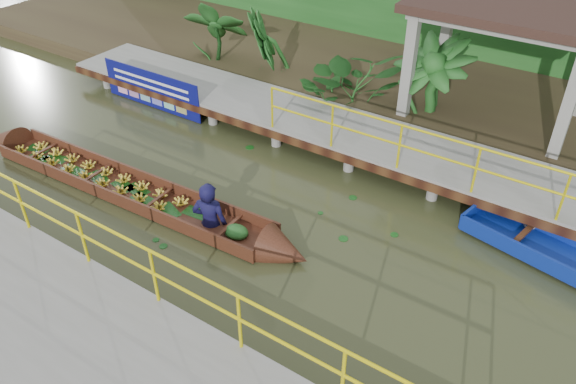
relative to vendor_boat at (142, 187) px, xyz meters
The scene contains 8 objects.
ground 2.18m from the vendor_boat, 19.51° to the left, with size 80.00×80.00×0.00m, color #2E351A.
land_strip 8.47m from the vendor_boat, 76.11° to the left, with size 30.00×8.00×0.45m, color #312418.
far_dock 4.63m from the vendor_boat, 63.68° to the left, with size 16.00×2.06×1.66m.
near_dock 4.61m from the vendor_boat, 48.92° to the right, with size 18.00×2.40×1.73m.
pavilion 8.99m from the vendor_boat, 54.36° to the left, with size 4.40×3.00×3.00m.
vendor_boat is the anchor object (origin of this frame).
blue_banner 4.31m from the vendor_boat, 131.99° to the left, with size 3.36×0.04×1.05m.
tropical_plants 6.99m from the vendor_boat, 60.80° to the left, with size 14.58×1.58×1.97m.
Camera 1 is at (5.83, -6.99, 6.96)m, focal length 35.00 mm.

